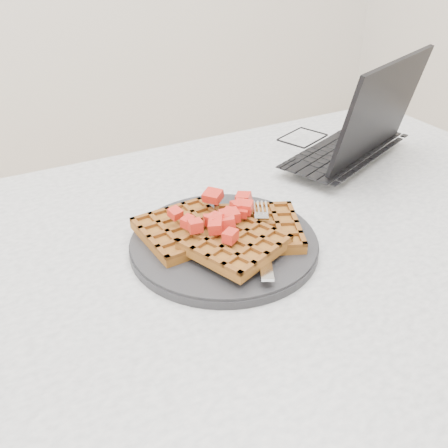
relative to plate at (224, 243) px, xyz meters
name	(u,v)px	position (x,y,z in m)	size (l,w,h in m)	color
table	(255,303)	(0.05, -0.01, -0.12)	(1.20, 0.80, 0.75)	silver
plate	(224,243)	(0.00, 0.00, 0.00)	(0.27, 0.27, 0.02)	black
waffles	(225,233)	(0.00, 0.00, 0.02)	(0.24, 0.21, 0.03)	#91561E
strawberry_pile	(224,215)	(0.00, 0.00, 0.05)	(0.15, 0.15, 0.02)	#A60D06
fork	(262,240)	(0.04, -0.04, 0.02)	(0.02, 0.18, 0.02)	silver
laptop	(337,141)	(0.34, 0.18, 0.03)	(0.35, 0.31, 0.21)	black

